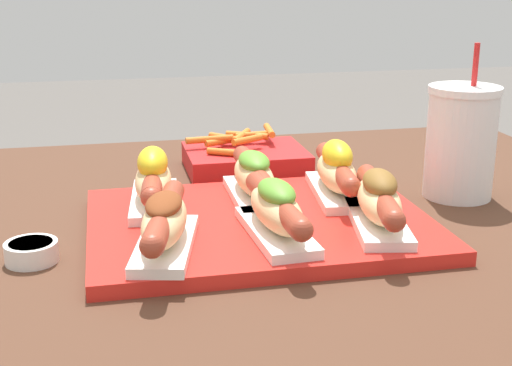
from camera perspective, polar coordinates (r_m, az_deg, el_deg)
The scene contains 10 objects.
serving_tray at distance 0.91m, azimuth 0.27°, elevation -3.30°, with size 0.43×0.33×0.02m.
hot_dog_0 at distance 0.81m, azimuth -7.33°, elevation -3.14°, with size 0.10×0.20×0.06m.
hot_dog_1 at distance 0.84m, azimuth 1.63°, elevation -2.15°, with size 0.07×0.21×0.07m.
hot_dog_2 at distance 0.88m, azimuth 9.80°, elevation -1.39°, with size 0.09×0.20×0.07m.
hot_dog_3 at distance 0.95m, azimuth -8.20°, elevation 0.21°, with size 0.08×0.21×0.08m.
hot_dog_4 at distance 0.97m, azimuth -0.16°, elevation 0.49°, with size 0.06×0.21×0.07m.
hot_dog_5 at distance 0.99m, azimuth 6.47°, elevation 0.93°, with size 0.08×0.21×0.08m.
sauce_bowl at distance 0.86m, azimuth -17.53°, elevation -5.19°, with size 0.06×0.06×0.02m.
drink_cup at distance 1.07m, azimuth 16.07°, elevation 3.18°, with size 0.10×0.10×0.22m.
fries_basket at distance 1.18m, azimuth -0.88°, elevation 2.01°, with size 0.19×0.15×0.06m.
Camera 1 is at (-0.14, -0.91, 1.05)m, focal length 50.00 mm.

